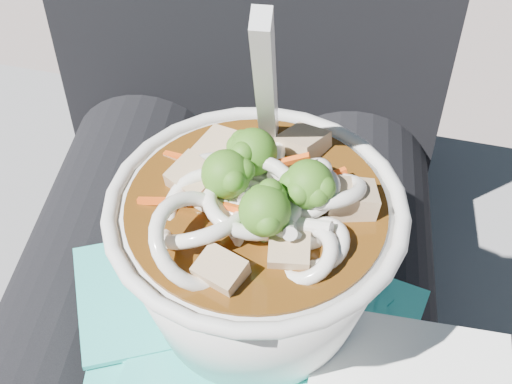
# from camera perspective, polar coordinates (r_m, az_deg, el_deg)

# --- Properties ---
(lap) EXTENTS (0.34, 0.48, 0.14)m
(lap) POSITION_cam_1_polar(r_m,az_deg,el_deg) (0.55, -3.75, -14.27)
(lap) COLOR black
(lap) RESTS_ON stone_ledge
(person_body) EXTENTS (0.34, 0.94, 1.01)m
(person_body) POSITION_cam_1_polar(r_m,az_deg,el_deg) (0.58, -2.34, -5.24)
(person_body) COLOR black
(person_body) RESTS_ON ground
(plastic_bag) EXTENTS (0.25, 0.24, 0.02)m
(plastic_bag) POSITION_cam_1_polar(r_m,az_deg,el_deg) (0.47, -0.59, -11.27)
(plastic_bag) COLOR #2CB8AE
(plastic_bag) RESTS_ON lap
(udon_bowl) EXTENTS (0.21, 0.21, 0.21)m
(udon_bowl) POSITION_cam_1_polar(r_m,az_deg,el_deg) (0.42, 0.04, -4.22)
(udon_bowl) COLOR silver
(udon_bowl) RESTS_ON plastic_bag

